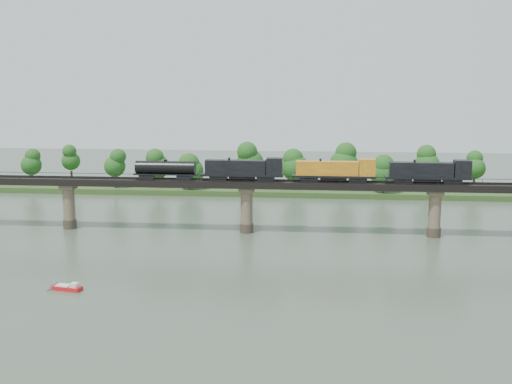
# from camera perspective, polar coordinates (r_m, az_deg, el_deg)

# --- Properties ---
(ground) EXTENTS (400.00, 400.00, 0.00)m
(ground) POSITION_cam_1_polar(r_m,az_deg,el_deg) (111.72, -2.62, -7.13)
(ground) COLOR #394738
(ground) RESTS_ON ground
(far_bank) EXTENTS (300.00, 24.00, 1.60)m
(far_bank) POSITION_cam_1_polar(r_m,az_deg,el_deg) (194.00, 1.03, 0.35)
(far_bank) COLOR #2B471C
(far_bank) RESTS_ON ground
(bridge) EXTENTS (236.00, 30.00, 11.50)m
(bridge) POSITION_cam_1_polar(r_m,az_deg,el_deg) (139.30, -0.84, -1.42)
(bridge) COLOR #473A2D
(bridge) RESTS_ON ground
(bridge_superstructure) EXTENTS (220.00, 4.90, 0.75)m
(bridge_superstructure) POSITION_cam_1_polar(r_m,az_deg,el_deg) (138.22, -0.85, 1.16)
(bridge_superstructure) COLOR black
(bridge_superstructure) RESTS_ON bridge
(far_treeline) EXTENTS (289.06, 17.54, 13.60)m
(far_treeline) POSITION_cam_1_polar(r_m,az_deg,el_deg) (189.30, -1.56, 2.56)
(far_treeline) COLOR #382619
(far_treeline) RESTS_ON far_bank
(freight_train) EXTENTS (71.81, 2.80, 4.94)m
(freight_train) POSITION_cam_1_polar(r_m,az_deg,el_deg) (137.07, 4.25, 1.93)
(freight_train) COLOR black
(freight_train) RESTS_ON bridge
(motorboat) EXTENTS (4.83, 2.54, 1.28)m
(motorboat) POSITION_cam_1_polar(r_m,az_deg,el_deg) (106.41, -16.37, -8.14)
(motorboat) COLOR red
(motorboat) RESTS_ON ground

